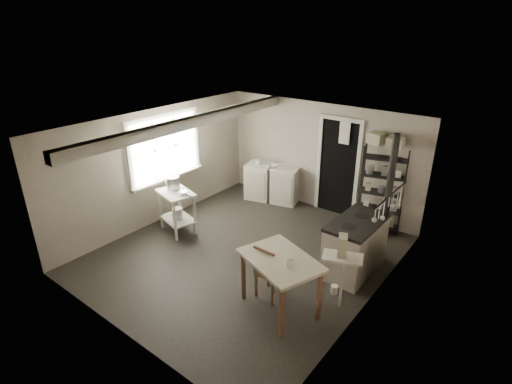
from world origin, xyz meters
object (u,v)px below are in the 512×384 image
Objects in this scene: prep_table at (178,212)px; base_cabinets at (272,181)px; stove at (355,247)px; work_table at (280,287)px; stockpot at (173,184)px; shelf_rack at (382,185)px; flour_sack at (361,221)px; chair at (271,268)px.

base_cabinets reaches higher than prep_table.
stove reaches higher than work_table.
shelf_rack reaches higher than stockpot.
stove is at bearing 12.72° from stockpot.
stockpot is 0.64× the size of flour_sack.
shelf_rack is 3.76× the size of flour_sack.
stockpot is 0.17× the size of shelf_rack.
stockpot reaches higher than prep_table.
prep_table is at bearing 169.68° from chair.
stockpot is 2.85m from chair.
prep_table reaches higher than flour_sack.
work_table is 1.26× the size of chair.
shelf_rack reaches higher than stove.
chair is (2.01, -2.84, 0.02)m from base_cabinets.
stockpot is 3.71m from flour_sack.
flour_sack is (-0.46, 1.29, -0.20)m from stove.
base_cabinets is 1.43× the size of chair.
shelf_rack is 3.03m from chair.
chair is (-0.70, -1.36, 0.04)m from stove.
chair is 2.68m from flour_sack.
stockpot is at bearing -166.53° from stove.
chair reaches higher than work_table.
flour_sack is at bearing 90.91° from work_table.
stockpot is at bearing -159.38° from shelf_rack.
prep_table is at bearing -119.31° from base_cabinets.
stockpot is at bearing 166.00° from work_table.
prep_table is 2.65m from chair.
prep_table is 1.82× the size of flour_sack.
shelf_rack is at bearing 38.72° from prep_table.
prep_table is at bearing -164.77° from stove.
base_cabinets is 3.48m from chair.
flour_sack is (0.24, 2.66, -0.24)m from chair.
shelf_rack reaches higher than base_cabinets.
shelf_rack is at bearing -12.25° from base_cabinets.
prep_table reaches higher than work_table.
prep_table is at bearing -142.88° from flour_sack.
shelf_rack reaches higher than work_table.
chair is at bearing -116.39° from stove.
shelf_rack is 1.54× the size of work_table.
shelf_rack is 1.70m from stove.
stove is at bearing 63.66° from chair.
stove is (0.24, -1.60, -0.51)m from shelf_rack.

